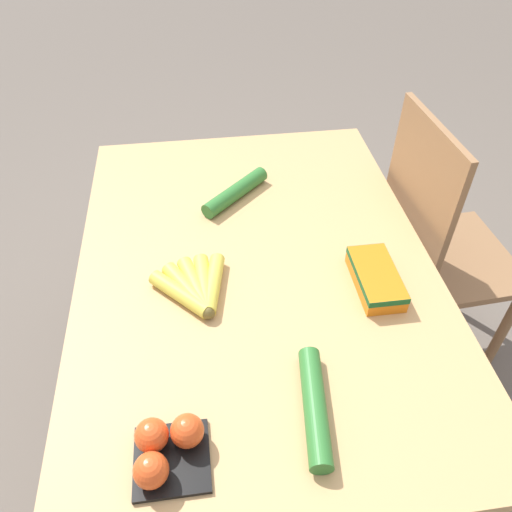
% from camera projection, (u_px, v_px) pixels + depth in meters
% --- Properties ---
extents(ground_plane, '(12.00, 12.00, 0.00)m').
position_uv_depth(ground_plane, '(256.00, 405.00, 1.83)').
color(ground_plane, '#665B51').
extents(dining_table, '(1.34, 0.95, 0.72)m').
position_uv_depth(dining_table, '(256.00, 287.00, 1.40)').
color(dining_table, tan).
rests_on(dining_table, ground_plane).
extents(chair, '(0.44, 0.43, 1.00)m').
position_uv_depth(chair, '(435.00, 250.00, 1.68)').
color(chair, '#8E6642').
rests_on(chair, ground_plane).
extents(banana_bunch, '(0.20, 0.20, 0.04)m').
position_uv_depth(banana_bunch, '(196.00, 288.00, 1.24)').
color(banana_bunch, brown).
rests_on(banana_bunch, dining_table).
extents(tomato_pack, '(0.14, 0.14, 0.08)m').
position_uv_depth(tomato_pack, '(165.00, 448.00, 0.93)').
color(tomato_pack, black).
rests_on(tomato_pack, dining_table).
extents(carrot_bag, '(0.20, 0.10, 0.05)m').
position_uv_depth(carrot_bag, '(376.00, 277.00, 1.26)').
color(carrot_bag, orange).
rests_on(carrot_bag, dining_table).
extents(cucumber_near, '(0.21, 0.22, 0.05)m').
position_uv_depth(cucumber_near, '(236.00, 192.00, 1.53)').
color(cucumber_near, '#2D702D').
rests_on(cucumber_near, dining_table).
extents(cucumber_far, '(0.26, 0.08, 0.05)m').
position_uv_depth(cucumber_far, '(315.00, 406.00, 1.00)').
color(cucumber_far, '#2D702D').
rests_on(cucumber_far, dining_table).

